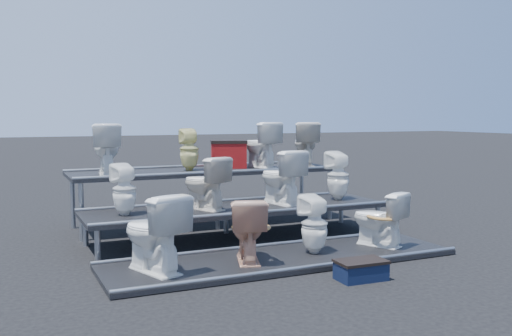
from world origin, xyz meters
name	(u,v)px	position (x,y,z in m)	size (l,w,h in m)	color
ground	(239,240)	(0.00, 0.00, 0.00)	(80.00, 80.00, 0.00)	black
tier_front	(282,259)	(0.00, -1.30, 0.03)	(4.20, 1.20, 0.06)	black
tier_mid	(239,223)	(0.00, 0.00, 0.23)	(4.20, 1.20, 0.46)	black
tier_back	(207,197)	(0.00, 1.30, 0.43)	(4.20, 1.20, 0.86)	black
toilet_0	(153,232)	(-1.53, -1.30, 0.48)	(0.47, 0.83, 0.85)	white
toilet_1	(248,229)	(-0.44, -1.30, 0.42)	(0.41, 0.71, 0.73)	#DBA283
toilet_2	(314,224)	(0.44, -1.30, 0.41)	(0.32, 0.32, 0.71)	white
toilet_3	(379,219)	(1.38, -1.30, 0.41)	(0.39, 0.68, 0.70)	white
toilet_4	(124,189)	(-1.56, 0.00, 0.79)	(0.29, 0.30, 0.65)	white
toilet_5	(205,183)	(-0.49, 0.00, 0.82)	(0.40, 0.70, 0.71)	beige
toilet_6	(281,177)	(0.65, 0.00, 0.85)	(0.43, 0.76, 0.77)	white
toilet_7	(338,176)	(1.60, 0.00, 0.82)	(0.32, 0.33, 0.72)	white
toilet_8	(106,149)	(-1.54, 1.30, 1.23)	(0.41, 0.72, 0.74)	white
toilet_9	(189,149)	(-0.28, 1.30, 1.19)	(0.29, 0.30, 0.65)	beige
toilet_10	(261,145)	(0.94, 1.30, 1.23)	(0.41, 0.73, 0.74)	white
toilet_11	(305,144)	(1.78, 1.30, 1.23)	(0.41, 0.72, 0.74)	beige
red_crate	(229,155)	(0.44, 1.47, 1.06)	(0.56, 0.44, 0.40)	maroon
step_stool	(361,271)	(0.42, -2.30, 0.09)	(0.50, 0.30, 0.18)	black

